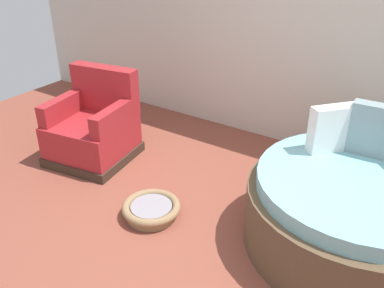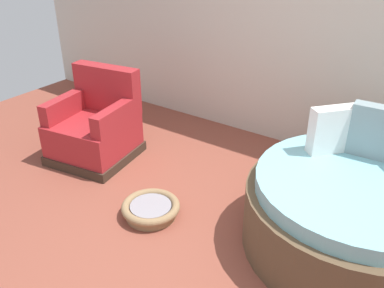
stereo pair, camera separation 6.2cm
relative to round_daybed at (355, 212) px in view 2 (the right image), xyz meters
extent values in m
cube|color=brown|center=(-0.98, -0.81, -0.33)|extent=(8.00, 8.00, 0.02)
cube|color=beige|center=(-0.98, 1.41, 1.03)|extent=(8.00, 0.12, 2.70)
cylinder|color=brown|center=(0.00, -0.01, -0.07)|extent=(1.67, 1.67, 0.50)
cylinder|color=#7AB7C1|center=(0.00, -0.01, 0.24)|extent=(1.53, 1.53, 0.12)
cube|color=gray|center=(-0.02, 0.39, 0.51)|extent=(0.43, 0.14, 0.43)
cube|color=white|center=(-0.34, 0.28, 0.49)|extent=(0.34, 0.37, 0.38)
cube|color=#38281E|center=(-2.68, -0.17, -0.27)|extent=(0.91, 0.91, 0.10)
cube|color=#A32328|center=(-2.68, -0.17, -0.05)|extent=(0.87, 0.87, 0.34)
cube|color=#A32328|center=(-2.72, 0.14, 0.37)|extent=(0.78, 0.27, 0.50)
cube|color=#A32328|center=(-2.99, -0.22, 0.23)|extent=(0.22, 0.69, 0.22)
cube|color=#A32328|center=(-2.36, -0.12, 0.23)|extent=(0.22, 0.69, 0.22)
cylinder|color=#8E704C|center=(-1.52, -0.61, -0.29)|extent=(0.44, 0.44, 0.06)
torus|color=#8E704C|center=(-1.52, -0.61, -0.22)|extent=(0.51, 0.51, 0.07)
cylinder|color=gray|center=(-1.52, -0.61, -0.23)|extent=(0.36, 0.36, 0.05)
camera|label=1|loc=(0.38, -2.83, 1.95)|focal=38.82mm
camera|label=2|loc=(0.43, -2.80, 1.95)|focal=38.82mm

